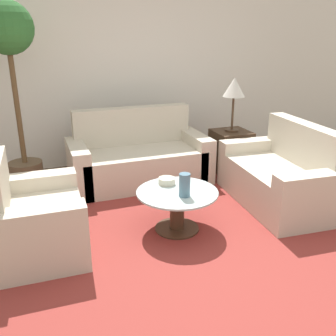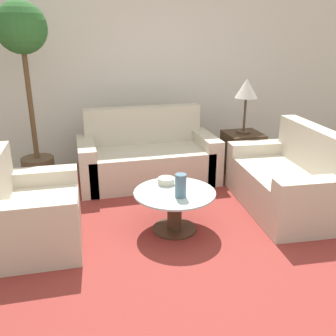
{
  "view_description": "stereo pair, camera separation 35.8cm",
  "coord_description": "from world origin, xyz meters",
  "px_view_note": "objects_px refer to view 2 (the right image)",
  "views": [
    {
      "loc": [
        -1.31,
        -2.33,
        1.8
      ],
      "look_at": [
        -0.1,
        0.91,
        0.55
      ],
      "focal_mm": 40.0,
      "sensor_mm": 36.0,
      "label": 1
    },
    {
      "loc": [
        -0.97,
        -2.44,
        1.8
      ],
      "look_at": [
        -0.1,
        0.91,
        0.55
      ],
      "focal_mm": 40.0,
      "sensor_mm": 36.0,
      "label": 2
    }
  ],
  "objects_px": {
    "armchair": "(28,215)",
    "coffee_table": "(175,205)",
    "vase": "(181,186)",
    "sofa_main": "(147,158)",
    "potted_plant": "(25,63)",
    "table_lamp": "(246,91)",
    "bowl": "(166,181)",
    "loveseat": "(289,183)"
  },
  "relations": [
    {
      "from": "armchair",
      "to": "coffee_table",
      "type": "distance_m",
      "value": 1.33
    },
    {
      "from": "vase",
      "to": "armchair",
      "type": "bearing_deg",
      "value": 171.49
    },
    {
      "from": "sofa_main",
      "to": "potted_plant",
      "type": "relative_size",
      "value": 0.8
    },
    {
      "from": "armchair",
      "to": "table_lamp",
      "type": "distance_m",
      "value": 2.99
    },
    {
      "from": "coffee_table",
      "to": "vase",
      "type": "height_order",
      "value": "vase"
    },
    {
      "from": "vase",
      "to": "bowl",
      "type": "bearing_deg",
      "value": 99.03
    },
    {
      "from": "sofa_main",
      "to": "armchair",
      "type": "xyz_separation_m",
      "value": [
        -1.34,
        -1.31,
        -0.0
      ]
    },
    {
      "from": "coffee_table",
      "to": "table_lamp",
      "type": "bearing_deg",
      "value": 44.63
    },
    {
      "from": "potted_plant",
      "to": "bowl",
      "type": "relative_size",
      "value": 13.24
    },
    {
      "from": "loveseat",
      "to": "bowl",
      "type": "distance_m",
      "value": 1.37
    },
    {
      "from": "armchair",
      "to": "potted_plant",
      "type": "distance_m",
      "value": 1.93
    },
    {
      "from": "sofa_main",
      "to": "table_lamp",
      "type": "distance_m",
      "value": 1.52
    },
    {
      "from": "table_lamp",
      "to": "potted_plant",
      "type": "xyz_separation_m",
      "value": [
        -2.63,
        0.32,
        0.36
      ]
    },
    {
      "from": "loveseat",
      "to": "coffee_table",
      "type": "bearing_deg",
      "value": -78.22
    },
    {
      "from": "armchair",
      "to": "bowl",
      "type": "distance_m",
      "value": 1.31
    },
    {
      "from": "armchair",
      "to": "sofa_main",
      "type": "bearing_deg",
      "value": -44.31
    },
    {
      "from": "table_lamp",
      "to": "bowl",
      "type": "height_order",
      "value": "table_lamp"
    },
    {
      "from": "vase",
      "to": "table_lamp",
      "type": "bearing_deg",
      "value": 47.77
    },
    {
      "from": "armchair",
      "to": "vase",
      "type": "relative_size",
      "value": 4.51
    },
    {
      "from": "loveseat",
      "to": "coffee_table",
      "type": "distance_m",
      "value": 1.34
    },
    {
      "from": "loveseat",
      "to": "coffee_table",
      "type": "xyz_separation_m",
      "value": [
        -1.33,
        -0.18,
        -0.03
      ]
    },
    {
      "from": "potted_plant",
      "to": "vase",
      "type": "distance_m",
      "value": 2.4
    },
    {
      "from": "loveseat",
      "to": "potted_plant",
      "type": "xyz_separation_m",
      "value": [
        -2.67,
        1.42,
        1.19
      ]
    },
    {
      "from": "table_lamp",
      "to": "sofa_main",
      "type": "bearing_deg",
      "value": 175.0
    },
    {
      "from": "vase",
      "to": "bowl",
      "type": "xyz_separation_m",
      "value": [
        -0.05,
        0.33,
        -0.08
      ]
    },
    {
      "from": "loveseat",
      "to": "coffee_table",
      "type": "relative_size",
      "value": 1.91
    },
    {
      "from": "potted_plant",
      "to": "coffee_table",
      "type": "bearing_deg",
      "value": -49.95
    },
    {
      "from": "loveseat",
      "to": "potted_plant",
      "type": "height_order",
      "value": "potted_plant"
    },
    {
      "from": "sofa_main",
      "to": "loveseat",
      "type": "height_order",
      "value": "sofa_main"
    },
    {
      "from": "potted_plant",
      "to": "vase",
      "type": "bearing_deg",
      "value": -51.65
    },
    {
      "from": "armchair",
      "to": "bowl",
      "type": "height_order",
      "value": "armchair"
    },
    {
      "from": "bowl",
      "to": "armchair",
      "type": "bearing_deg",
      "value": -174.41
    },
    {
      "from": "potted_plant",
      "to": "table_lamp",
      "type": "bearing_deg",
      "value": -7.02
    },
    {
      "from": "potted_plant",
      "to": "armchair",
      "type": "bearing_deg",
      "value": -89.38
    },
    {
      "from": "armchair",
      "to": "table_lamp",
      "type": "relative_size",
      "value": 1.41
    },
    {
      "from": "sofa_main",
      "to": "potted_plant",
      "type": "distance_m",
      "value": 1.81
    },
    {
      "from": "loveseat",
      "to": "bowl",
      "type": "height_order",
      "value": "loveseat"
    },
    {
      "from": "sofa_main",
      "to": "bowl",
      "type": "xyz_separation_m",
      "value": [
        -0.04,
        -1.18,
        0.14
      ]
    },
    {
      "from": "armchair",
      "to": "vase",
      "type": "distance_m",
      "value": 1.38
    },
    {
      "from": "bowl",
      "to": "potted_plant",
      "type": "bearing_deg",
      "value": 133.22
    },
    {
      "from": "loveseat",
      "to": "vase",
      "type": "bearing_deg",
      "value": -72.79
    },
    {
      "from": "vase",
      "to": "sofa_main",
      "type": "bearing_deg",
      "value": 90.28
    }
  ]
}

